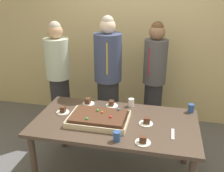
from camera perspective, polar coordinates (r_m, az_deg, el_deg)
interior_back_panel at (r=4.10m, az=5.49°, el=12.93°), size 8.00×0.12×3.00m
party_table at (r=2.88m, az=0.73°, el=-9.15°), size 1.79×0.96×0.72m
sheet_cake at (r=2.82m, az=-2.98°, el=-7.15°), size 0.65×0.45×0.11m
plated_slice_near_left at (r=2.49m, az=6.89°, el=-12.04°), size 0.15×0.15×0.07m
plated_slice_near_right at (r=3.06m, az=-10.86°, el=-5.41°), size 0.15×0.15×0.08m
plated_slice_far_left at (r=3.22m, az=-5.34°, el=-3.59°), size 0.15×0.15×0.08m
plated_slice_far_right at (r=3.16m, az=-0.09°, el=-4.10°), size 0.15×0.15×0.07m
plated_slice_center_front at (r=2.80m, az=7.64°, el=-7.94°), size 0.15×0.15×0.08m
drink_cup_nearest at (r=3.15m, az=17.18°, el=-4.72°), size 0.07×0.07×0.10m
drink_cup_middle at (r=3.15m, az=4.28°, el=-3.68°), size 0.07×0.07×0.10m
drink_cup_far_end at (r=2.49m, az=1.09°, el=-11.12°), size 0.07×0.07×0.10m
cake_server_utensil at (r=2.68m, az=13.37°, el=-10.36°), size 0.03×0.20×0.01m
person_serving_front at (r=3.52m, az=-0.90°, el=1.55°), size 0.37×0.37×1.76m
person_green_shirt_behind at (r=3.70m, az=9.37°, el=1.81°), size 0.32×0.32×1.67m
person_striped_tie_right at (r=3.75m, az=-11.71°, el=1.70°), size 0.35×0.35×1.67m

